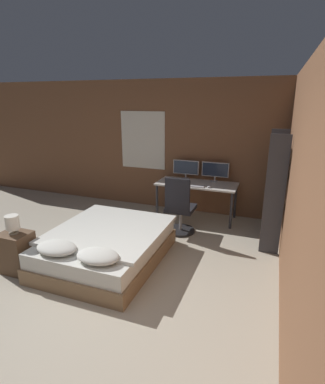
# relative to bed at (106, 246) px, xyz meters

# --- Properties ---
(ground_plane) EXTENTS (20.00, 20.00, 0.00)m
(ground_plane) POSITION_rel_bed_xyz_m (0.32, -1.16, -0.25)
(ground_plane) COLOR #B2A893
(wall_back) EXTENTS (12.00, 0.08, 2.70)m
(wall_back) POSITION_rel_bed_xyz_m (0.31, 2.53, 1.11)
(wall_back) COLOR brown
(wall_back) RESTS_ON ground_plane
(wall_side_right) EXTENTS (0.06, 12.00, 2.70)m
(wall_side_right) POSITION_rel_bed_xyz_m (2.43, 0.34, 1.10)
(wall_side_right) COLOR brown
(wall_side_right) RESTS_ON ground_plane
(bed) EXTENTS (1.55, 1.90, 0.56)m
(bed) POSITION_rel_bed_xyz_m (0.00, 0.00, 0.00)
(bed) COLOR #846647
(bed) RESTS_ON ground_plane
(nightstand) EXTENTS (0.41, 0.34, 0.57)m
(nightstand) POSITION_rel_bed_xyz_m (-1.02, -0.66, 0.04)
(nightstand) COLOR brown
(nightstand) RESTS_ON ground_plane
(bedside_lamp) EXTENTS (0.18, 0.18, 0.26)m
(bedside_lamp) POSITION_rel_bed_xyz_m (-1.02, -0.66, 0.48)
(bedside_lamp) COLOR gray
(bedside_lamp) RESTS_ON nightstand
(desk) EXTENTS (1.56, 0.69, 0.73)m
(desk) POSITION_rel_bed_xyz_m (0.81, 2.12, 0.40)
(desk) COLOR beige
(desk) RESTS_ON ground_plane
(monitor_left) EXTENTS (0.53, 0.16, 0.39)m
(monitor_left) POSITION_rel_bed_xyz_m (0.51, 2.36, 0.71)
(monitor_left) COLOR #B7B7BC
(monitor_left) RESTS_ON desk
(monitor_right) EXTENTS (0.53, 0.16, 0.39)m
(monitor_right) POSITION_rel_bed_xyz_m (1.11, 2.36, 0.71)
(monitor_right) COLOR #B7B7BC
(monitor_right) RESTS_ON desk
(keyboard) EXTENTS (0.40, 0.13, 0.02)m
(keyboard) POSITION_rel_bed_xyz_m (0.81, 1.88, 0.49)
(keyboard) COLOR #B7B7BC
(keyboard) RESTS_ON desk
(computer_mouse) EXTENTS (0.07, 0.05, 0.04)m
(computer_mouse) POSITION_rel_bed_xyz_m (1.10, 1.88, 0.50)
(computer_mouse) COLOR #B7B7BC
(computer_mouse) RESTS_ON desk
(office_chair) EXTENTS (0.52, 0.52, 1.05)m
(office_chair) POSITION_rel_bed_xyz_m (0.71, 1.31, 0.18)
(office_chair) COLOR black
(office_chair) RESTS_ON ground_plane
(bookshelf) EXTENTS (0.29, 0.82, 1.84)m
(bookshelf) POSITION_rel_bed_xyz_m (2.23, 1.41, 0.77)
(bookshelf) COLOR #333338
(bookshelf) RESTS_ON ground_plane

